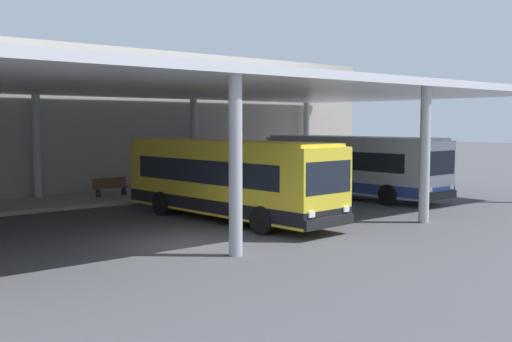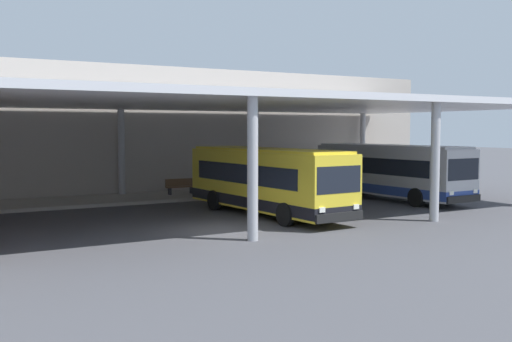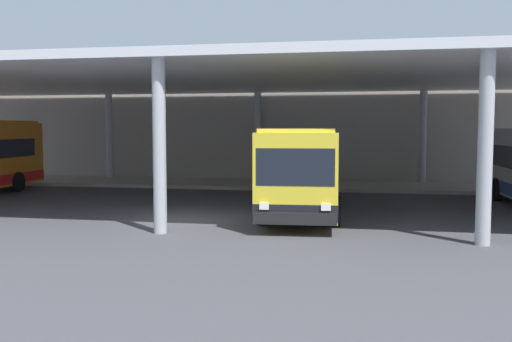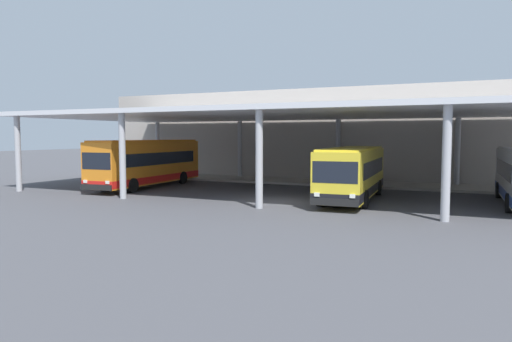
% 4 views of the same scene
% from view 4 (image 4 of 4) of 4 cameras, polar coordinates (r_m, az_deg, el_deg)
% --- Properties ---
extents(ground_plane, '(200.00, 200.00, 0.00)m').
position_cam_4_polar(ground_plane, '(27.48, 2.55, -3.82)').
color(ground_plane, '#47474C').
extents(platform_kerb, '(42.00, 4.50, 0.18)m').
position_cam_4_polar(platform_kerb, '(38.53, 9.20, -1.41)').
color(platform_kerb, '#A39E93').
rests_on(platform_kerb, ground).
extents(station_building_facade, '(48.00, 1.60, 8.04)m').
position_cam_4_polar(station_building_facade, '(41.48, 10.48, 4.41)').
color(station_building_facade, '#ADA399').
rests_on(station_building_facade, ground).
extents(canopy_shelter, '(40.00, 17.00, 5.55)m').
position_cam_4_polar(canopy_shelter, '(32.40, 6.30, 6.77)').
color(canopy_shelter, silver).
rests_on(canopy_shelter, ground).
extents(bus_nearest_bay, '(3.08, 11.43, 3.57)m').
position_cam_4_polar(bus_nearest_bay, '(36.46, -13.06, 0.98)').
color(bus_nearest_bay, orange).
rests_on(bus_nearest_bay, ground).
extents(bus_second_bay, '(3.18, 10.67, 3.17)m').
position_cam_4_polar(bus_second_bay, '(28.88, 11.64, -0.20)').
color(bus_second_bay, yellow).
rests_on(bus_second_bay, ground).
extents(bench_waiting, '(1.80, 0.45, 0.92)m').
position_cam_4_polar(bench_waiting, '(37.84, 13.70, -0.71)').
color(bench_waiting, brown).
rests_on(bench_waiting, platform_kerb).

